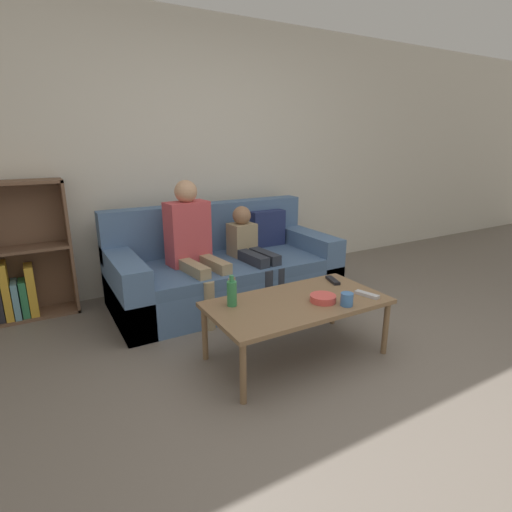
{
  "coord_description": "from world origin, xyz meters",
  "views": [
    {
      "loc": [
        -1.53,
        -1.43,
        1.46
      ],
      "look_at": [
        -0.05,
        1.16,
        0.58
      ],
      "focal_mm": 28.0,
      "sensor_mm": 36.0,
      "label": 1
    }
  ],
  "objects_px": {
    "coffee_table": "(297,306)",
    "cup_near": "(347,299)",
    "person_child": "(251,249)",
    "tv_remote_0": "(333,280)",
    "couch": "(224,270)",
    "person_adult": "(193,239)",
    "snack_bowl": "(323,298)",
    "bottle": "(232,293)",
    "bookshelf": "(20,266)",
    "tv_remote_1": "(367,295)"
  },
  "relations": [
    {
      "from": "cup_near",
      "to": "snack_bowl",
      "type": "bearing_deg",
      "value": 125.61
    },
    {
      "from": "person_adult",
      "to": "tv_remote_0",
      "type": "relative_size",
      "value": 6.41
    },
    {
      "from": "couch",
      "to": "coffee_table",
      "type": "bearing_deg",
      "value": -91.41
    },
    {
      "from": "snack_bowl",
      "to": "bottle",
      "type": "height_order",
      "value": "bottle"
    },
    {
      "from": "person_adult",
      "to": "snack_bowl",
      "type": "distance_m",
      "value": 1.3
    },
    {
      "from": "person_child",
      "to": "tv_remote_0",
      "type": "xyz_separation_m",
      "value": [
        0.22,
        -0.88,
        -0.07
      ]
    },
    {
      "from": "coffee_table",
      "to": "tv_remote_1",
      "type": "relative_size",
      "value": 6.82
    },
    {
      "from": "snack_bowl",
      "to": "couch",
      "type": "bearing_deg",
      "value": 94.87
    },
    {
      "from": "couch",
      "to": "person_adult",
      "type": "bearing_deg",
      "value": -163.82
    },
    {
      "from": "tv_remote_0",
      "to": "tv_remote_1",
      "type": "relative_size",
      "value": 1.0
    },
    {
      "from": "coffee_table",
      "to": "snack_bowl",
      "type": "relative_size",
      "value": 6.94
    },
    {
      "from": "coffee_table",
      "to": "tv_remote_1",
      "type": "bearing_deg",
      "value": -19.99
    },
    {
      "from": "couch",
      "to": "person_adult",
      "type": "distance_m",
      "value": 0.5
    },
    {
      "from": "coffee_table",
      "to": "bookshelf",
      "type": "bearing_deg",
      "value": 133.68
    },
    {
      "from": "tv_remote_1",
      "to": "bottle",
      "type": "height_order",
      "value": "bottle"
    },
    {
      "from": "bookshelf",
      "to": "snack_bowl",
      "type": "xyz_separation_m",
      "value": [
        1.75,
        -1.78,
        -0.01
      ]
    },
    {
      "from": "couch",
      "to": "coffee_table",
      "type": "height_order",
      "value": "couch"
    },
    {
      "from": "snack_bowl",
      "to": "bottle",
      "type": "bearing_deg",
      "value": 156.64
    },
    {
      "from": "couch",
      "to": "tv_remote_0",
      "type": "xyz_separation_m",
      "value": [
        0.42,
        -1.04,
        0.15
      ]
    },
    {
      "from": "person_child",
      "to": "snack_bowl",
      "type": "relative_size",
      "value": 4.99
    },
    {
      "from": "coffee_table",
      "to": "tv_remote_0",
      "type": "height_order",
      "value": "tv_remote_0"
    },
    {
      "from": "snack_bowl",
      "to": "bottle",
      "type": "distance_m",
      "value": 0.61
    },
    {
      "from": "coffee_table",
      "to": "person_child",
      "type": "bearing_deg",
      "value": 77.63
    },
    {
      "from": "snack_bowl",
      "to": "bottle",
      "type": "xyz_separation_m",
      "value": [
        -0.56,
        0.24,
        0.07
      ]
    },
    {
      "from": "person_adult",
      "to": "tv_remote_1",
      "type": "xyz_separation_m",
      "value": [
        0.77,
        -1.28,
        -0.21
      ]
    },
    {
      "from": "coffee_table",
      "to": "snack_bowl",
      "type": "xyz_separation_m",
      "value": [
        0.14,
        -0.09,
        0.06
      ]
    },
    {
      "from": "bookshelf",
      "to": "tv_remote_0",
      "type": "distance_m",
      "value": 2.56
    },
    {
      "from": "cup_near",
      "to": "coffee_table",
      "type": "bearing_deg",
      "value": 136.24
    },
    {
      "from": "tv_remote_1",
      "to": "bookshelf",
      "type": "bearing_deg",
      "value": 122.03
    },
    {
      "from": "tv_remote_0",
      "to": "couch",
      "type": "bearing_deg",
      "value": 128.0
    },
    {
      "from": "bookshelf",
      "to": "snack_bowl",
      "type": "bearing_deg",
      "value": -45.48
    },
    {
      "from": "person_adult",
      "to": "couch",
      "type": "bearing_deg",
      "value": 9.13
    },
    {
      "from": "cup_near",
      "to": "tv_remote_1",
      "type": "height_order",
      "value": "cup_near"
    },
    {
      "from": "tv_remote_1",
      "to": "couch",
      "type": "bearing_deg",
      "value": 91.41
    },
    {
      "from": "person_adult",
      "to": "person_child",
      "type": "xyz_separation_m",
      "value": [
        0.54,
        -0.06,
        -0.14
      ]
    },
    {
      "from": "bookshelf",
      "to": "person_child",
      "type": "height_order",
      "value": "bookshelf"
    },
    {
      "from": "snack_bowl",
      "to": "person_child",
      "type": "bearing_deg",
      "value": 85.53
    },
    {
      "from": "person_child",
      "to": "tv_remote_0",
      "type": "relative_size",
      "value": 4.91
    },
    {
      "from": "couch",
      "to": "bottle",
      "type": "bearing_deg",
      "value": -112.78
    },
    {
      "from": "person_adult",
      "to": "person_child",
      "type": "height_order",
      "value": "person_adult"
    },
    {
      "from": "tv_remote_1",
      "to": "cup_near",
      "type": "bearing_deg",
      "value": 176.68
    },
    {
      "from": "bookshelf",
      "to": "tv_remote_0",
      "type": "xyz_separation_m",
      "value": [
        2.07,
        -1.52,
        -0.02
      ]
    },
    {
      "from": "person_adult",
      "to": "person_child",
      "type": "bearing_deg",
      "value": -13.7
    },
    {
      "from": "snack_bowl",
      "to": "tv_remote_1",
      "type": "bearing_deg",
      "value": -13.03
    },
    {
      "from": "person_child",
      "to": "bookshelf",
      "type": "bearing_deg",
      "value": 156.4
    },
    {
      "from": "cup_near",
      "to": "bottle",
      "type": "xyz_separation_m",
      "value": [
        -0.65,
        0.37,
        0.05
      ]
    },
    {
      "from": "coffee_table",
      "to": "person_adult",
      "type": "relative_size",
      "value": 1.06
    },
    {
      "from": "coffee_table",
      "to": "snack_bowl",
      "type": "height_order",
      "value": "snack_bowl"
    },
    {
      "from": "coffee_table",
      "to": "cup_near",
      "type": "distance_m",
      "value": 0.33
    },
    {
      "from": "tv_remote_1",
      "to": "tv_remote_0",
      "type": "bearing_deg",
      "value": 76.29
    }
  ]
}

